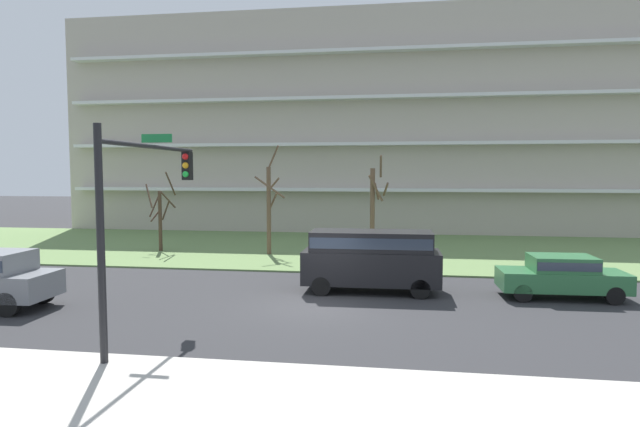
# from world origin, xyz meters

# --- Properties ---
(ground) EXTENTS (160.00, 160.00, 0.00)m
(ground) POSITION_xyz_m (0.00, 0.00, 0.00)
(ground) COLOR #2D2D30
(sidewalk_curb_near) EXTENTS (80.00, 4.00, 0.15)m
(sidewalk_curb_near) POSITION_xyz_m (0.00, -8.00, 0.07)
(sidewalk_curb_near) COLOR #BCB7AD
(sidewalk_curb_near) RESTS_ON ground
(grass_lawn_strip) EXTENTS (80.00, 16.00, 0.08)m
(grass_lawn_strip) POSITION_xyz_m (0.00, 14.00, 0.04)
(grass_lawn_strip) COLOR #66844C
(grass_lawn_strip) RESTS_ON ground
(apartment_building) EXTENTS (47.48, 14.68, 16.80)m
(apartment_building) POSITION_xyz_m (0.00, 28.86, 8.40)
(apartment_building) COLOR #B2A899
(apartment_building) RESTS_ON ground
(tree_far_left) EXTENTS (1.70, 1.64, 4.66)m
(tree_far_left) POSITION_xyz_m (-10.96, 11.17, 2.20)
(tree_far_left) COLOR #423023
(tree_far_left) RESTS_ON ground
(tree_left) EXTENTS (1.60, 1.66, 6.11)m
(tree_left) POSITION_xyz_m (-4.42, 10.86, 2.77)
(tree_left) COLOR brown
(tree_left) RESTS_ON ground
(tree_center) EXTENTS (1.14, 1.50, 5.55)m
(tree_center) POSITION_xyz_m (1.30, 11.47, 2.73)
(tree_center) COLOR brown
(tree_center) RESTS_ON ground
(sedan_green_near_left) EXTENTS (4.44, 1.91, 1.57)m
(sedan_green_near_left) POSITION_xyz_m (8.60, 2.50, 0.87)
(sedan_green_near_left) COLOR #2D6B3D
(sedan_green_near_left) RESTS_ON ground
(van_black_center_left) EXTENTS (5.23, 2.07, 2.36)m
(van_black_center_left) POSITION_xyz_m (1.67, 2.50, 1.40)
(van_black_center_left) COLOR black
(van_black_center_left) RESTS_ON ground
(traffic_signal_mast) EXTENTS (0.90, 5.52, 5.69)m
(traffic_signal_mast) POSITION_xyz_m (-4.04, -4.63, 3.94)
(traffic_signal_mast) COLOR black
(traffic_signal_mast) RESTS_ON ground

